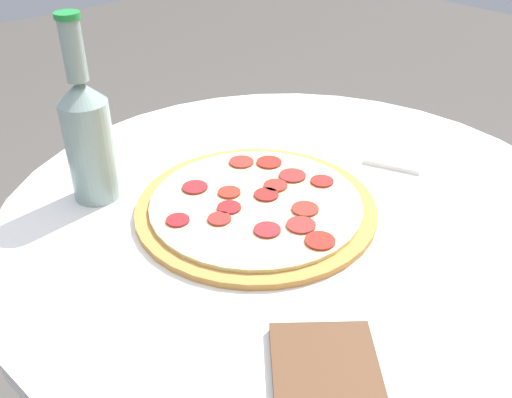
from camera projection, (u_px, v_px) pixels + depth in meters
The scene contains 5 objects.
table at pixel (293, 309), 0.96m from camera, with size 0.89×0.89×0.73m.
pizza at pixel (256, 206), 0.84m from camera, with size 0.36×0.36×0.02m.
beer_bottle at pixel (88, 134), 0.83m from camera, with size 0.07×0.07×0.28m.
pizza_paddle at pixel (329, 392), 0.57m from camera, with size 0.20×0.22×0.02m.
napkin at pixel (402, 147), 1.01m from camera, with size 0.18×0.15×0.01m.
Camera 1 is at (0.52, 0.49, 1.21)m, focal length 40.00 mm.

